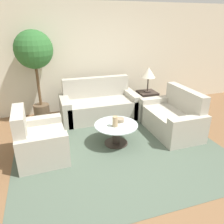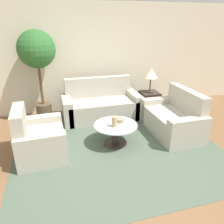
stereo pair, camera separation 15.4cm
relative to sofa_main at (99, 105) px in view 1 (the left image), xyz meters
The scene contains 12 objects.
ground_plane 2.00m from the sofa_main, 91.42° to the right, with size 14.00×14.00×0.00m, color brown.
wall_back 1.21m from the sofa_main, 94.20° to the left, with size 10.00×0.06×2.60m.
rug 1.36m from the sofa_main, 90.98° to the right, with size 3.65×3.50×0.01m.
sofa_main is the anchor object (origin of this frame).
armchair 1.95m from the sofa_main, 136.35° to the right, with size 0.81×0.99×0.88m.
loveseat 1.76m from the sofa_main, 43.31° to the right, with size 0.81×1.37×0.90m.
coffee_table 1.33m from the sofa_main, 90.98° to the right, with size 0.80×0.80×0.40m.
side_table 1.22m from the sofa_main, ahead, with size 0.44×0.44×0.55m.
table_lamp 1.41m from the sofa_main, ahead, with size 0.33×0.33×0.61m.
potted_plant 1.80m from the sofa_main, 168.60° to the left, with size 0.81×0.81×2.01m.
vase 1.42m from the sofa_main, 92.70° to the right, with size 0.10×0.10×0.19m.
bowl 1.24m from the sofa_main, 86.29° to the right, with size 0.17×0.17×0.06m.
Camera 1 is at (-1.16, -2.78, 2.15)m, focal length 35.00 mm.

